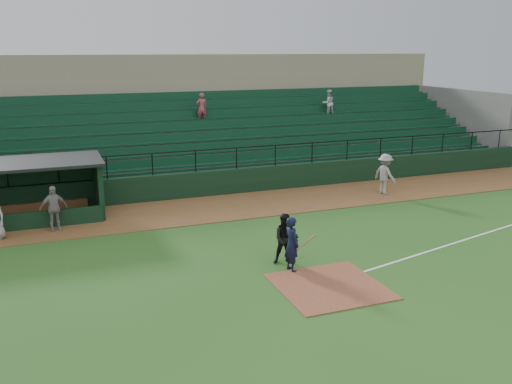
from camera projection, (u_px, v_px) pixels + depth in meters
name	position (u px, v px, depth m)	size (l,w,h in m)	color
ground	(314.00, 274.00, 16.98)	(90.00, 90.00, 0.00)	#27541B
warning_track	(232.00, 206.00, 24.20)	(40.00, 4.00, 0.03)	brown
home_plate_dirt	(329.00, 286.00, 16.07)	(3.00, 3.00, 0.03)	brown
foul_line	(489.00, 232.00, 20.83)	(18.00, 0.09, 0.01)	white
stadium_structure	(184.00, 129.00, 31.27)	(38.00, 13.08, 6.40)	black
batter_at_plate	(292.00, 244.00, 17.02)	(1.04, 0.71, 1.75)	black
umpire	(286.00, 239.00, 17.61)	(0.81, 0.63, 1.67)	black
runner	(385.00, 174.00, 26.02)	(1.24, 0.71, 1.92)	#9B9791
dugout_player_a	(53.00, 208.00, 20.81)	(1.01, 0.42, 1.73)	gray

